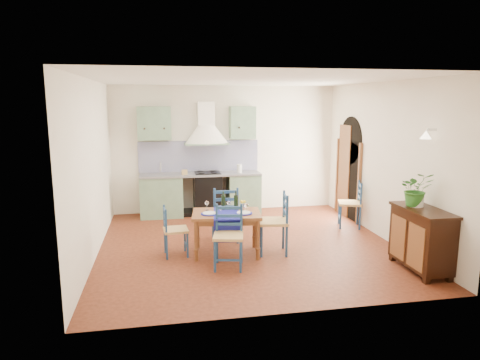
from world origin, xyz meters
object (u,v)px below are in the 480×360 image
chair_near (229,236)px  sideboard (421,237)px  dining_table (227,217)px  potted_plant (416,189)px

chair_near → sideboard: (2.74, -0.65, 0.03)m
dining_table → potted_plant: size_ratio=2.29×
dining_table → sideboard: bearing=-24.2°
dining_table → chair_near: bearing=-96.1°
chair_near → dining_table: bearing=83.9°
chair_near → sideboard: 2.81m
dining_table → potted_plant: bearing=-21.3°
potted_plant → dining_table: bearing=158.7°
dining_table → potted_plant: (2.65, -1.03, 0.58)m
dining_table → potted_plant: potted_plant is taller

